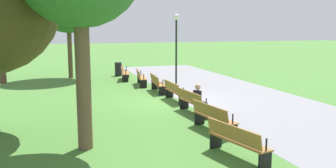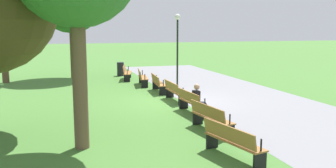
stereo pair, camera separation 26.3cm
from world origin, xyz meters
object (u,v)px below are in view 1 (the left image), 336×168
at_px(bench_1, 141,77).
at_px(bench_6, 236,140).
at_px(person_seated, 199,99).
at_px(lamp_post, 176,37).
at_px(tree_1, 68,0).
at_px(bench_4, 193,101).
at_px(bench_2, 157,83).
at_px(bench_3, 174,91).
at_px(trash_bin, 118,69).
at_px(bench_5, 213,117).
at_px(bench_0, 125,72).

height_order(bench_1, bench_6, same).
distance_m(bench_1, person_seated, 7.65).
relative_size(bench_1, lamp_post, 0.50).
bearing_deg(tree_1, bench_4, 18.47).
distance_m(bench_2, lamp_post, 2.97).
xyz_separation_m(bench_3, trash_bin, (-9.35, -0.86, -0.02)).
distance_m(tree_1, lamp_post, 8.03).
height_order(bench_1, lamp_post, lamp_post).
height_order(person_seated, trash_bin, person_seated).
bearing_deg(trash_bin, bench_6, 0.13).
relative_size(bench_4, bench_6, 0.99).
height_order(bench_2, person_seated, person_seated).
distance_m(bench_4, person_seated, 0.36).
bearing_deg(bench_5, bench_4, 164.96).
bearing_deg(lamp_post, bench_1, -125.63).
height_order(bench_2, bench_4, same).
bearing_deg(bench_2, tree_1, -145.75).
bearing_deg(tree_1, lamp_post, 43.85).
bearing_deg(bench_4, trash_bin, 179.42).
xyz_separation_m(bench_3, person_seated, (2.73, 0.07, 0.16)).
bearing_deg(bench_1, trash_bin, -165.05).
height_order(bench_1, bench_4, same).
relative_size(bench_0, trash_bin, 2.20).
height_order(bench_2, bench_5, same).
relative_size(bench_0, bench_4, 1.01).
bearing_deg(bench_6, lamp_post, 155.90).
relative_size(bench_6, trash_bin, 2.20).
bearing_deg(bench_3, bench_0, -173.57).
bearing_deg(bench_4, tree_1, -165.84).
distance_m(bench_3, lamp_post, 4.54).
xyz_separation_m(bench_2, tree_1, (-6.78, -3.91, 4.53)).
xyz_separation_m(person_seated, lamp_post, (-6.40, 1.27, 2.14)).
distance_m(bench_0, bench_5, 12.23).
bearing_deg(trash_bin, bench_1, 6.34).
xyz_separation_m(bench_1, bench_6, (12.22, -0.46, 0.00)).
bearing_deg(person_seated, bench_6, -15.39).
bearing_deg(tree_1, person_seated, 18.79).
bearing_deg(bench_0, bench_1, 23.63).
distance_m(bench_0, bench_6, 14.63).
distance_m(bench_6, lamp_post, 11.43).
distance_m(bench_3, bench_6, 7.36).
height_order(bench_2, tree_1, tree_1).
relative_size(bench_2, person_seated, 1.66).
bearing_deg(bench_6, person_seated, 156.00).
bearing_deg(person_seated, bench_0, -179.20).
relative_size(bench_2, lamp_post, 0.50).
relative_size(bench_3, bench_6, 0.97).
relative_size(bench_3, lamp_post, 0.49).
relative_size(bench_2, trash_bin, 2.17).
bearing_deg(bench_6, bench_4, 158.51).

